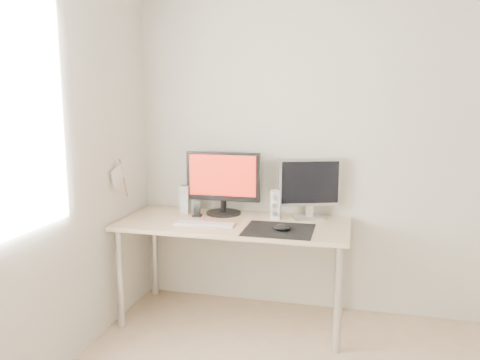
{
  "coord_description": "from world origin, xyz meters",
  "views": [
    {
      "loc": [
        -0.14,
        -1.7,
        1.56
      ],
      "look_at": [
        -0.91,
        1.48,
        1.01
      ],
      "focal_mm": 35.0,
      "sensor_mm": 36.0,
      "label": 1
    }
  ],
  "objects_px": {
    "mouse": "(281,228)",
    "speaker_right": "(276,204)",
    "second_monitor": "(310,185)",
    "phone_dock": "(197,212)",
    "desk": "(234,232)",
    "speaker_left": "(185,199)",
    "main_monitor": "(223,181)",
    "keyboard": "(205,224)"
  },
  "relations": [
    {
      "from": "desk",
      "to": "speaker_right",
      "type": "bearing_deg",
      "value": 28.77
    },
    {
      "from": "desk",
      "to": "speaker_left",
      "type": "relative_size",
      "value": 7.65
    },
    {
      "from": "speaker_right",
      "to": "phone_dock",
      "type": "bearing_deg",
      "value": -172.88
    },
    {
      "from": "phone_dock",
      "to": "main_monitor",
      "type": "bearing_deg",
      "value": 33.62
    },
    {
      "from": "second_monitor",
      "to": "phone_dock",
      "type": "distance_m",
      "value": 0.84
    },
    {
      "from": "mouse",
      "to": "speaker_right",
      "type": "xyz_separation_m",
      "value": [
        -0.09,
        0.32,
        0.08
      ]
    },
    {
      "from": "desk",
      "to": "keyboard",
      "type": "xyz_separation_m",
      "value": [
        -0.16,
        -0.14,
        0.09
      ]
    },
    {
      "from": "main_monitor",
      "to": "speaker_right",
      "type": "bearing_deg",
      "value": -5.72
    },
    {
      "from": "keyboard",
      "to": "second_monitor",
      "type": "bearing_deg",
      "value": 28.19
    },
    {
      "from": "speaker_right",
      "to": "mouse",
      "type": "bearing_deg",
      "value": -74.68
    },
    {
      "from": "speaker_right",
      "to": "main_monitor",
      "type": "bearing_deg",
      "value": 174.28
    },
    {
      "from": "speaker_left",
      "to": "speaker_right",
      "type": "relative_size",
      "value": 1.0
    },
    {
      "from": "keyboard",
      "to": "phone_dock",
      "type": "bearing_deg",
      "value": 121.22
    },
    {
      "from": "speaker_right",
      "to": "phone_dock",
      "type": "xyz_separation_m",
      "value": [
        -0.57,
        -0.07,
        -0.07
      ]
    },
    {
      "from": "mouse",
      "to": "speaker_right",
      "type": "relative_size",
      "value": 0.54
    },
    {
      "from": "mouse",
      "to": "speaker_left",
      "type": "bearing_deg",
      "value": 156.07
    },
    {
      "from": "speaker_right",
      "to": "keyboard",
      "type": "xyz_separation_m",
      "value": [
        -0.44,
        -0.29,
        -0.1
      ]
    },
    {
      "from": "main_monitor",
      "to": "speaker_left",
      "type": "xyz_separation_m",
      "value": [
        -0.29,
        -0.02,
        -0.15
      ]
    },
    {
      "from": "mouse",
      "to": "second_monitor",
      "type": "relative_size",
      "value": 0.26
    },
    {
      "from": "speaker_left",
      "to": "keyboard",
      "type": "xyz_separation_m",
      "value": [
        0.26,
        -0.31,
        -0.1
      ]
    },
    {
      "from": "mouse",
      "to": "phone_dock",
      "type": "distance_m",
      "value": 0.71
    },
    {
      "from": "second_monitor",
      "to": "speaker_left",
      "type": "height_order",
      "value": "second_monitor"
    },
    {
      "from": "speaker_left",
      "to": "phone_dock",
      "type": "bearing_deg",
      "value": -37.06
    },
    {
      "from": "main_monitor",
      "to": "second_monitor",
      "type": "xyz_separation_m",
      "value": [
        0.63,
        0.03,
        -0.01
      ]
    },
    {
      "from": "keyboard",
      "to": "phone_dock",
      "type": "xyz_separation_m",
      "value": [
        -0.13,
        0.22,
        0.03
      ]
    },
    {
      "from": "main_monitor",
      "to": "speaker_left",
      "type": "distance_m",
      "value": 0.33
    },
    {
      "from": "phone_dock",
      "to": "desk",
      "type": "bearing_deg",
      "value": -15.0
    },
    {
      "from": "speaker_right",
      "to": "keyboard",
      "type": "bearing_deg",
      "value": -146.64
    },
    {
      "from": "mouse",
      "to": "keyboard",
      "type": "bearing_deg",
      "value": 176.07
    },
    {
      "from": "mouse",
      "to": "keyboard",
      "type": "relative_size",
      "value": 0.27
    },
    {
      "from": "mouse",
      "to": "main_monitor",
      "type": "relative_size",
      "value": 0.2
    },
    {
      "from": "desk",
      "to": "keyboard",
      "type": "bearing_deg",
      "value": -139.96
    },
    {
      "from": "main_monitor",
      "to": "second_monitor",
      "type": "relative_size",
      "value": 1.25
    },
    {
      "from": "mouse",
      "to": "main_monitor",
      "type": "height_order",
      "value": "main_monitor"
    },
    {
      "from": "keyboard",
      "to": "desk",
      "type": "bearing_deg",
      "value": 40.04
    },
    {
      "from": "desk",
      "to": "speaker_right",
      "type": "height_order",
      "value": "speaker_right"
    },
    {
      "from": "speaker_left",
      "to": "keyboard",
      "type": "distance_m",
      "value": 0.42
    },
    {
      "from": "main_monitor",
      "to": "speaker_left",
      "type": "bearing_deg",
      "value": -176.62
    },
    {
      "from": "desk",
      "to": "main_monitor",
      "type": "xyz_separation_m",
      "value": [
        -0.13,
        0.19,
        0.33
      ]
    },
    {
      "from": "phone_dock",
      "to": "second_monitor",
      "type": "bearing_deg",
      "value": 9.98
    },
    {
      "from": "speaker_left",
      "to": "speaker_right",
      "type": "xyz_separation_m",
      "value": [
        0.69,
        -0.02,
        0.0
      ]
    },
    {
      "from": "mouse",
      "to": "phone_dock",
      "type": "height_order",
      "value": "phone_dock"
    }
  ]
}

